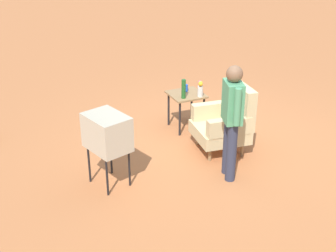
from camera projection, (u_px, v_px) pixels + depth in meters
ground_plane at (215, 143)px, 7.43m from camera, size 60.00×60.00×0.00m
armchair at (226, 121)px, 7.05m from camera, size 0.85×0.86×1.06m
side_table at (186, 99)px, 7.74m from camera, size 0.56×0.56×0.63m
tv_on_stand at (107, 133)px, 6.02m from camera, size 0.70×0.59×1.03m
person_standing at (232, 116)px, 6.13m from camera, size 0.55×0.32×1.64m
bottle_wine_green at (184, 89)px, 7.45m from camera, size 0.07×0.07×0.32m
soda_can_blue at (186, 88)px, 7.77m from camera, size 0.07×0.07×0.12m
flower_vase at (200, 88)px, 7.53m from camera, size 0.15×0.10×0.27m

